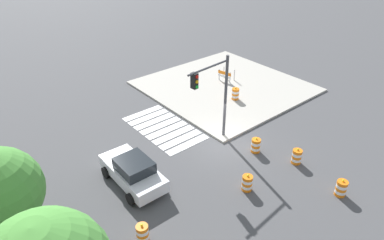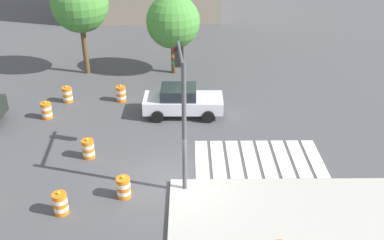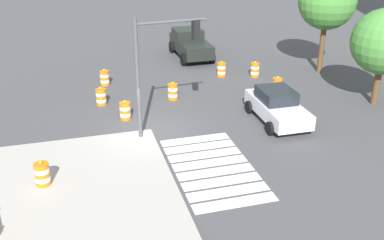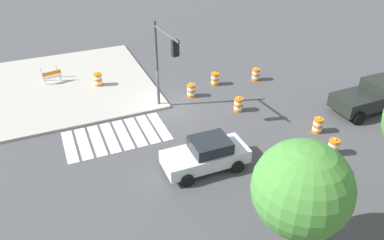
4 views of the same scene
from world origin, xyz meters
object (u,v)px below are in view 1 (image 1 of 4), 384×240
at_px(traffic_barrel_near_corner, 341,188).
at_px(traffic_barrel_median_near, 297,156).
at_px(traffic_barrel_lane_center, 256,145).
at_px(traffic_barrel_on_sidewalk, 235,94).
at_px(sports_car, 133,171).
at_px(traffic_barrel_median_far, 247,183).
at_px(traffic_light_pole, 214,88).
at_px(traffic_barrel_far_curb, 143,233).
at_px(construction_barricade, 226,75).

relative_size(traffic_barrel_near_corner, traffic_barrel_median_near, 1.00).
bearing_deg(traffic_barrel_lane_center, traffic_barrel_on_sidewalk, -35.22).
bearing_deg(sports_car, traffic_barrel_median_far, -134.70).
relative_size(traffic_barrel_lane_center, traffic_light_pole, 0.19).
relative_size(traffic_barrel_median_far, traffic_barrel_lane_center, 1.00).
relative_size(traffic_barrel_median_near, traffic_light_pole, 0.19).
bearing_deg(traffic_barrel_near_corner, traffic_light_pole, 14.27).
xyz_separation_m(traffic_barrel_median_far, traffic_barrel_far_curb, (0.70, 6.08, 0.00)).
bearing_deg(traffic_barrel_median_far, traffic_barrel_near_corner, -134.52).
bearing_deg(traffic_barrel_median_near, construction_barricade, -23.80).
distance_m(traffic_barrel_median_far, traffic_barrel_on_sidewalk, 10.22).
bearing_deg(traffic_barrel_on_sidewalk, traffic_barrel_median_far, 137.63).
height_order(sports_car, construction_barricade, sports_car).
relative_size(traffic_barrel_near_corner, traffic_barrel_far_curb, 1.00).
xyz_separation_m(traffic_barrel_far_curb, traffic_barrel_on_sidewalk, (6.85, -12.97, 0.15)).
bearing_deg(traffic_barrel_far_curb, traffic_barrel_lane_center, -81.80).
relative_size(traffic_barrel_far_curb, traffic_light_pole, 0.19).
bearing_deg(traffic_barrel_median_near, traffic_light_pole, 28.16).
bearing_deg(traffic_barrel_median_near, traffic_barrel_median_far, 85.98).
xyz_separation_m(sports_car, traffic_barrel_lane_center, (-2.29, -7.31, -0.36)).
xyz_separation_m(traffic_barrel_median_far, traffic_light_pole, (4.36, -1.48, 3.46)).
relative_size(traffic_barrel_near_corner, traffic_barrel_median_far, 1.00).
relative_size(traffic_barrel_near_corner, construction_barricade, 0.75).
height_order(traffic_barrel_median_near, traffic_light_pole, traffic_light_pole).
height_order(traffic_barrel_median_near, traffic_barrel_lane_center, same).
relative_size(traffic_barrel_near_corner, traffic_light_pole, 0.19).
distance_m(traffic_barrel_median_near, traffic_barrel_far_curb, 10.09).
relative_size(traffic_barrel_median_near, traffic_barrel_far_curb, 1.00).
height_order(traffic_barrel_lane_center, construction_barricade, construction_barricade).
bearing_deg(traffic_light_pole, traffic_barrel_far_curb, 115.80).
bearing_deg(traffic_barrel_lane_center, sports_car, 72.63).
distance_m(traffic_barrel_on_sidewalk, traffic_light_pole, 7.09).
bearing_deg(traffic_light_pole, traffic_barrel_on_sidewalk, -59.44).
relative_size(traffic_barrel_near_corner, traffic_barrel_lane_center, 1.00).
relative_size(construction_barricade, traffic_light_pole, 0.25).
height_order(traffic_barrel_near_corner, traffic_barrel_on_sidewalk, traffic_barrel_on_sidewalk).
distance_m(sports_car, traffic_barrel_lane_center, 7.67).
bearing_deg(traffic_barrel_far_curb, traffic_light_pole, -64.20).
distance_m(traffic_barrel_near_corner, traffic_barrel_on_sidewalk, 11.47).
bearing_deg(traffic_light_pole, sports_car, 90.64).
height_order(traffic_barrel_far_curb, construction_barricade, construction_barricade).
bearing_deg(traffic_barrel_on_sidewalk, traffic_barrel_far_curb, 117.83).
height_order(traffic_barrel_on_sidewalk, construction_barricade, traffic_barrel_on_sidewalk).
xyz_separation_m(traffic_barrel_near_corner, traffic_barrel_far_curb, (4.10, 9.54, 0.00)).
bearing_deg(traffic_barrel_median_far, sports_car, 45.30).
bearing_deg(traffic_barrel_far_curb, traffic_barrel_on_sidewalk, -62.17).
bearing_deg(traffic_barrel_median_far, traffic_light_pole, -18.78).
distance_m(traffic_barrel_median_far, traffic_barrel_lane_center, 3.59).
xyz_separation_m(traffic_barrel_median_near, traffic_barrel_lane_center, (2.28, 0.99, 0.00)).
xyz_separation_m(traffic_barrel_lane_center, traffic_barrel_on_sidewalk, (5.54, -3.91, 0.15)).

